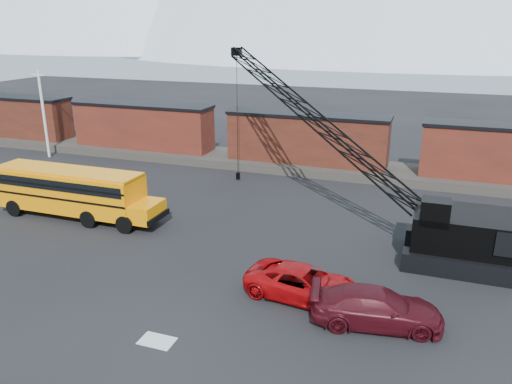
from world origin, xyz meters
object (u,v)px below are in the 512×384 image
red_pickup (304,283)px  crawler_crane (317,121)px  school_bus (74,191)px  maroon_suv (377,308)px

red_pickup → crawler_crane: crawler_crane is taller
school_bus → crawler_crane: crawler_crane is taller
school_bus → red_pickup: 17.16m
red_pickup → maroon_suv: maroon_suv is taller
maroon_suv → crawler_crane: crawler_crane is taller
school_bus → maroon_suv: 20.70m
red_pickup → crawler_crane: size_ratio=0.27×
school_bus → red_pickup: school_bus is taller
maroon_suv → crawler_crane: (-5.55, 12.09, 5.34)m
maroon_suv → crawler_crane: size_ratio=0.28×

